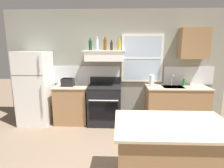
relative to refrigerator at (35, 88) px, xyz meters
The scene contains 17 objects.
back_wall 2.03m from the refrigerator, 11.29° to the left, with size 5.40×0.11×2.70m.
refrigerator is the anchor object (origin of this frame).
counter_left_of_stove 0.94m from the refrigerator, ahead, with size 0.79×0.63×0.91m.
toaster 0.79m from the refrigerator, ahead, with size 0.30×0.20×0.19m.
stove_range 1.70m from the refrigerator, ahead, with size 0.76×0.69×1.09m.
range_hood_shelf 1.82m from the refrigerator, ahead, with size 0.96×0.52×0.24m.
bottle_dark_green_wine 1.66m from the refrigerator, ahead, with size 0.07×0.07×0.28m.
bottle_clear_tall 1.80m from the refrigerator, ahead, with size 0.06×0.06×0.32m.
bottle_amber_wine 1.95m from the refrigerator, ahead, with size 0.07×0.07×0.30m.
bottle_brown_stout 2.06m from the refrigerator, ahead, with size 0.06×0.06×0.23m.
bottle_champagne_gold_foil 2.24m from the refrigerator, ahead, with size 0.08×0.08×0.31m.
counter_right_with_sink 3.37m from the refrigerator, ahead, with size 1.43×0.63×0.91m.
sink_faucet 3.26m from the refrigerator, ahead, with size 0.03×0.17×0.28m.
paper_towel_roll 2.76m from the refrigerator, ahead, with size 0.11×0.11×0.27m, color white.
dish_soap_bottle 3.54m from the refrigerator, ahead, with size 0.06×0.06×0.18m, color #268C3F.
kitchen_island 3.38m from the refrigerator, 38.11° to the right, with size 1.40×0.90×0.91m.
upper_cabinet_right 3.85m from the refrigerator, ahead, with size 0.64×0.32×0.70m.
Camera 1 is at (0.09, -2.31, 1.80)m, focal length 29.22 mm.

